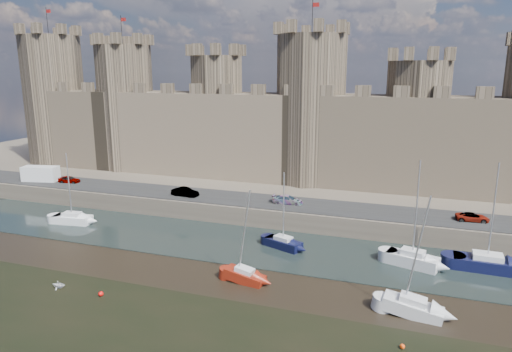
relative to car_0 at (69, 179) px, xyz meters
The scene contains 18 objects.
water_channel 35.55m from the car_0, 16.39° to the right, with size 160.00×12.00×0.08m, color black.
quay 42.83m from the car_0, 37.43° to the left, with size 160.00×60.00×2.50m, color #4C443A.
road 33.98m from the car_0, ahead, with size 160.00×7.00×0.10m, color black.
castle 37.17m from the car_0, 22.79° to the left, with size 108.50×11.00×29.00m.
car_0 is the anchor object (origin of this frame).
car_1 21.40m from the car_0, ahead, with size 1.39×4.00×1.32m, color gray.
car_2 36.26m from the car_0, ahead, with size 1.67×4.11×1.19m, color gray.
car_3 59.11m from the car_0, ahead, with size 1.76×3.81×1.06m, color gray.
van 5.25m from the car_0, behind, with size 5.63×2.25×2.46m, color silver.
sailboat_0 13.95m from the car_0, 48.73° to the right, with size 5.35×2.62×9.61m.
sailboat_1 39.55m from the car_0, 14.14° to the right, with size 4.81×3.24×8.98m.
sailboat_2 53.49m from the car_0, 10.90° to the right, with size 5.63×3.46×11.36m.
sailboat_3 60.44m from the car_0, ahead, with size 6.53×2.72×11.31m.
sailboat_4 41.73m from the car_0, 27.32° to the right, with size 4.19×2.08×9.40m.
sailboat_5 56.42m from the car_0, 21.19° to the right, with size 5.07×2.40×10.57m.
dinghy_3 33.38m from the car_0, 51.47° to the right, with size 1.19×0.72×1.37m, color white.
buoy_1 36.61m from the car_0, 45.61° to the right, with size 0.46×0.46×0.46m, color #FF0F0B.
buoy_3 57.98m from the car_0, 26.33° to the right, with size 0.39×0.39×0.39m, color #FF440B.
Camera 1 is at (17.29, -23.67, 20.20)m, focal length 32.00 mm.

